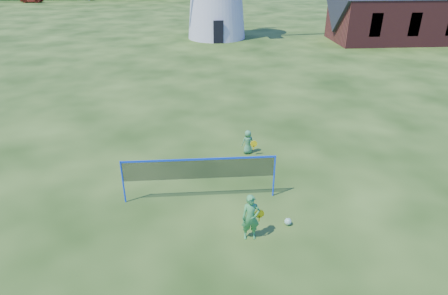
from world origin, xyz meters
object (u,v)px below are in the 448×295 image
chapel (401,8)px  player_boy (248,142)px  badminton_net (199,170)px  player_girl (251,217)px  play_ball (288,222)px

chapel → player_boy: 28.20m
badminton_net → player_girl: size_ratio=3.51×
player_boy → play_ball: bearing=81.8°
badminton_net → player_girl: (1.41, -2.13, -0.42)m
play_ball → chapel: bearing=58.4°
chapel → player_boy: bearing=-127.8°
badminton_net → play_ball: 3.27m
player_girl → play_ball: (1.24, 0.51, -0.61)m
player_boy → play_ball: 4.90m
badminton_net → play_ball: badminton_net is taller
play_ball → player_girl: bearing=-157.7°
chapel → play_ball: chapel is taller
play_ball → player_boy: bearing=97.1°
play_ball → badminton_net: bearing=148.6°
chapel → play_ball: 31.87m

